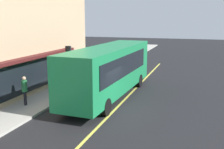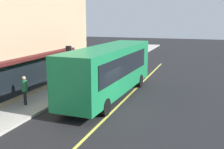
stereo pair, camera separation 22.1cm
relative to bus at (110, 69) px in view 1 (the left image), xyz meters
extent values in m
plane|color=black|center=(-2.73, -1.15, -1.99)|extent=(120.00, 120.00, 0.00)
cube|color=#B2ADA3|center=(-2.73, 3.88, -1.91)|extent=(80.00, 2.46, 0.15)
cube|color=#D8D14C|center=(-2.73, -1.15, -1.98)|extent=(36.00, 0.16, 0.01)
cube|color=#197F47|center=(-0.04, 0.00, 0.01)|extent=(11.10, 2.97, 3.00)
cube|color=black|center=(5.41, -0.23, 0.37)|extent=(0.21, 2.10, 1.80)
cube|color=black|center=(-0.28, 1.28, 0.37)|extent=(8.79, 0.44, 1.32)
cube|color=black|center=(-0.39, -1.25, 0.37)|extent=(8.79, 0.44, 1.32)
cube|color=#0CF259|center=(5.48, -0.24, 1.26)|extent=(0.16, 1.90, 0.36)
cube|color=#2D2D33|center=(5.51, -0.24, -1.24)|extent=(0.26, 2.40, 0.40)
cylinder|color=black|center=(3.53, 0.98, -1.49)|extent=(1.01, 0.34, 1.00)
cylinder|color=black|center=(3.43, -1.28, -1.49)|extent=(1.01, 0.34, 1.00)
cylinder|color=black|center=(-3.51, 1.28, -1.49)|extent=(1.01, 0.34, 1.00)
cylinder|color=black|center=(-3.60, -0.97, -1.49)|extent=(1.01, 0.34, 1.00)
cylinder|color=#2D2D33|center=(0.79, 3.35, -0.24)|extent=(0.12, 0.12, 3.20)
cube|color=black|center=(0.79, 3.55, 0.91)|extent=(0.30, 0.30, 0.90)
sphere|color=red|center=(0.79, 3.72, 1.18)|extent=(0.18, 0.18, 0.18)
sphere|color=orange|center=(0.79, 3.72, 0.91)|extent=(0.18, 0.18, 0.18)
sphere|color=green|center=(0.79, 3.72, 0.64)|extent=(0.18, 0.18, 0.18)
cylinder|color=black|center=(-3.82, 4.16, -1.40)|extent=(0.18, 0.18, 0.87)
cylinder|color=#26723F|center=(-3.82, 4.16, -0.63)|extent=(0.34, 0.34, 0.69)
sphere|color=tan|center=(-3.82, 4.16, -0.16)|extent=(0.24, 0.24, 0.24)
camera|label=1|loc=(-17.36, -5.88, 3.39)|focal=43.95mm
camera|label=2|loc=(-17.29, -6.09, 3.39)|focal=43.95mm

